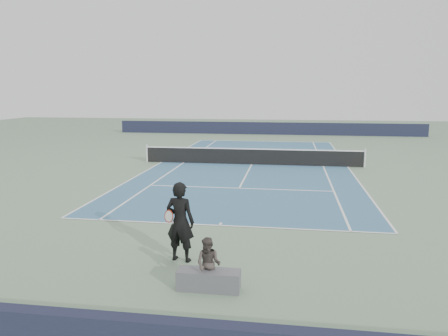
# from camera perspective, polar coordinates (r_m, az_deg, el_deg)

# --- Properties ---
(ground) EXTENTS (80.00, 80.00, 0.00)m
(ground) POSITION_cam_1_polar(r_m,az_deg,el_deg) (25.71, 3.65, 0.45)
(ground) COLOR slate
(court_surface) EXTENTS (10.97, 23.77, 0.01)m
(court_surface) POSITION_cam_1_polar(r_m,az_deg,el_deg) (25.71, 3.65, 0.46)
(court_surface) COLOR #386485
(court_surface) RESTS_ON ground
(tennis_net) EXTENTS (12.90, 0.10, 1.07)m
(tennis_net) POSITION_cam_1_polar(r_m,az_deg,el_deg) (25.63, 3.66, 1.56)
(tennis_net) COLOR silver
(tennis_net) RESTS_ON ground
(windscreen_far) EXTENTS (30.00, 0.25, 1.20)m
(windscreen_far) POSITION_cam_1_polar(r_m,az_deg,el_deg) (43.35, 5.72, 5.17)
(windscreen_far) COLOR black
(windscreen_far) RESTS_ON ground
(tennis_player) EXTENTS (0.89, 0.69, 2.07)m
(tennis_player) POSITION_cam_1_polar(r_m,az_deg,el_deg) (11.19, -5.75, -6.99)
(tennis_player) COLOR black
(tennis_player) RESTS_ON ground
(tennis_ball) EXTENTS (0.07, 0.07, 0.07)m
(tennis_ball) POSITION_cam_1_polar(r_m,az_deg,el_deg) (11.12, -5.52, -12.59)
(tennis_ball) COLOR yellow
(tennis_ball) RESTS_ON ground
(spectator_bench) EXTENTS (1.45, 0.72, 1.19)m
(spectator_bench) POSITION_cam_1_polar(r_m,az_deg,el_deg) (9.79, -2.02, -13.37)
(spectator_bench) COLOR #55555A
(spectator_bench) RESTS_ON ground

